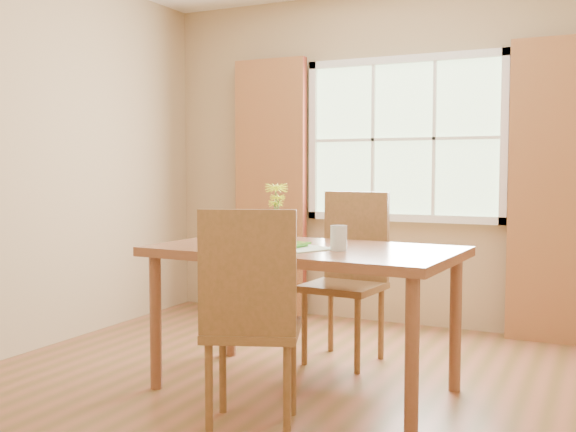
# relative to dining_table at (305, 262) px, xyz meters

# --- Properties ---
(room) EXTENTS (4.24, 3.84, 2.74)m
(room) POSITION_rel_dining_table_xyz_m (0.05, -0.04, 0.61)
(room) COLOR brown
(room) RESTS_ON ground
(window) EXTENTS (1.62, 0.06, 1.32)m
(window) POSITION_rel_dining_table_xyz_m (0.05, 1.83, 0.76)
(window) COLOR #B0D6A2
(window) RESTS_ON room
(curtain_left) EXTENTS (0.65, 0.08, 2.20)m
(curtain_left) POSITION_rel_dining_table_xyz_m (-1.10, 1.74, 0.36)
(curtain_left) COLOR maroon
(curtain_left) RESTS_ON room
(curtain_right) EXTENTS (0.65, 0.08, 2.20)m
(curtain_right) POSITION_rel_dining_table_xyz_m (1.20, 1.74, 0.36)
(curtain_right) COLOR maroon
(curtain_right) RESTS_ON room
(dining_table) EXTENTS (1.74, 1.04, 0.82)m
(dining_table) POSITION_rel_dining_table_xyz_m (0.00, 0.00, 0.00)
(dining_table) COLOR brown
(dining_table) RESTS_ON room
(chair_near) EXTENTS (0.58, 0.58, 1.08)m
(chair_near) POSITION_rel_dining_table_xyz_m (0.03, -0.71, -0.15)
(chair_near) COLOR brown
(chair_near) RESTS_ON room
(chair_far) EXTENTS (0.50, 0.50, 1.11)m
(chair_far) POSITION_rel_dining_table_xyz_m (0.01, 0.72, -0.13)
(chair_far) COLOR brown
(chair_far) RESTS_ON room
(placemat) EXTENTS (0.55, 0.49, 0.01)m
(placemat) POSITION_rel_dining_table_xyz_m (-0.06, -0.09, 0.09)
(placemat) COLOR #B5C1A3
(placemat) RESTS_ON dining_table
(plate) EXTENTS (0.29, 0.29, 0.01)m
(plate) POSITION_rel_dining_table_xyz_m (-0.10, -0.10, 0.10)
(plate) COLOR #51BC2F
(plate) RESTS_ON placemat
(croissant_sandwich) EXTENTS (0.21, 0.17, 0.14)m
(croissant_sandwich) POSITION_rel_dining_table_xyz_m (-0.09, -0.14, 0.17)
(croissant_sandwich) COLOR #EC9E50
(croissant_sandwich) RESTS_ON plate
(water_glass) EXTENTS (0.09, 0.09, 0.14)m
(water_glass) POSITION_rel_dining_table_xyz_m (0.23, -0.08, 0.15)
(water_glass) COLOR silver
(water_glass) RESTS_ON dining_table
(flower_vase) EXTENTS (0.14, 0.14, 0.35)m
(flower_vase) POSITION_rel_dining_table_xyz_m (-0.28, 0.21, 0.30)
(flower_vase) COLOR silver
(flower_vase) RESTS_ON dining_table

